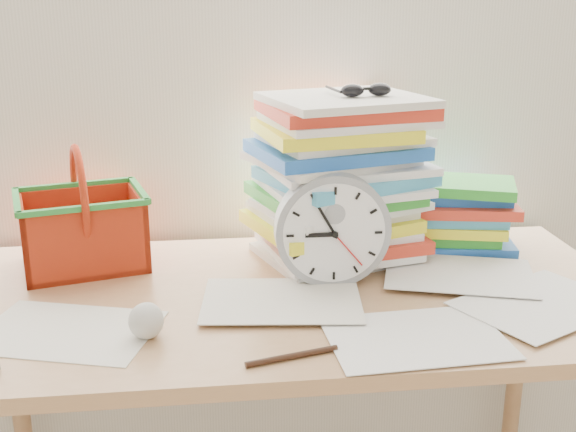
{
  "coord_description": "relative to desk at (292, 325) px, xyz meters",
  "views": [
    {
      "loc": [
        -0.17,
        0.25,
        1.34
      ],
      "look_at": [
        -0.01,
        1.6,
        0.91
      ],
      "focal_mm": 45.0,
      "sensor_mm": 36.0,
      "label": 1
    }
  ],
  "objects": [
    {
      "name": "curtain",
      "position": [
        0.0,
        0.38,
        0.62
      ],
      "size": [
        2.4,
        0.01,
        2.5
      ],
      "primitive_type": "cube",
      "color": "white",
      "rests_on": "room_shell"
    },
    {
      "name": "desk",
      "position": [
        0.0,
        0.0,
        0.0
      ],
      "size": [
        1.4,
        0.7,
        0.75
      ],
      "color": "#AE7D51",
      "rests_on": "ground"
    },
    {
      "name": "pen",
      "position": [
        -0.03,
        -0.28,
        0.08
      ],
      "size": [
        0.16,
        0.05,
        0.01
      ],
      "primitive_type": "cylinder",
      "rotation": [
        0.0,
        1.57,
        0.25
      ],
      "color": "black",
      "rests_on": "desk"
    },
    {
      "name": "clock",
      "position": [
        0.09,
        0.04,
        0.19
      ],
      "size": [
        0.24,
        0.05,
        0.24
      ],
      "primitive_type": "cylinder",
      "rotation": [
        1.57,
        0.0,
        0.0
      ],
      "color": "#909398",
      "rests_on": "desk"
    },
    {
      "name": "book_stack",
      "position": [
        0.42,
        0.22,
        0.16
      ],
      "size": [
        0.32,
        0.28,
        0.16
      ],
      "primitive_type": null,
      "rotation": [
        0.0,
        0.0,
        -0.29
      ],
      "color": "white",
      "rests_on": "desk"
    },
    {
      "name": "paper_stack",
      "position": [
        0.13,
        0.19,
        0.26
      ],
      "size": [
        0.44,
        0.4,
        0.37
      ],
      "primitive_type": null,
      "rotation": [
        0.0,
        0.0,
        0.3
      ],
      "color": "white",
      "rests_on": "desk"
    },
    {
      "name": "basket",
      "position": [
        -0.44,
        0.2,
        0.21
      ],
      "size": [
        0.31,
        0.27,
        0.27
      ],
      "primitive_type": null,
      "rotation": [
        0.0,
        0.0,
        0.26
      ],
      "color": "red",
      "rests_on": "desk"
    },
    {
      "name": "sunglasses",
      "position": [
        0.18,
        0.16,
        0.46
      ],
      "size": [
        0.14,
        0.12,
        0.03
      ],
      "primitive_type": null,
      "rotation": [
        0.0,
        0.0,
        0.15
      ],
      "color": "black",
      "rests_on": "paper_stack"
    },
    {
      "name": "crumpled_ball",
      "position": [
        -0.28,
        -0.17,
        0.11
      ],
      "size": [
        0.07,
        0.07,
        0.07
      ],
      "primitive_type": "sphere",
      "color": "silver",
      "rests_on": "desk"
    },
    {
      "name": "scattered_papers",
      "position": [
        0.0,
        0.0,
        0.08
      ],
      "size": [
        1.26,
        0.42,
        0.02
      ],
      "primitive_type": null,
      "color": "white",
      "rests_on": "desk"
    }
  ]
}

